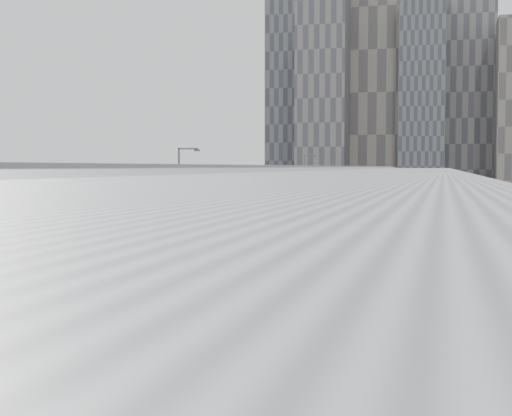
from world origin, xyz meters
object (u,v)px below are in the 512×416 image
(bus_4, at_px, (298,214))
(street_lamp_near, at_px, (181,189))
(shipping_container, at_px, (312,199))
(bus_0, at_px, (16,311))
(bus_6, at_px, (336,202))
(suv, at_px, (332,198))
(bus_3, at_px, (283,223))
(bus_5, at_px, (325,207))
(bus_1, at_px, (157,261))
(bus_2, at_px, (234,240))
(street_lamp_far, at_px, (306,178))

(bus_4, relative_size, street_lamp_near, 1.54)
(shipping_container, bearing_deg, bus_0, -84.66)
(bus_6, bearing_deg, shipping_container, 107.37)
(shipping_container, xyz_separation_m, suv, (1.27, 16.37, -0.49))
(bus_3, relative_size, street_lamp_near, 1.40)
(street_lamp_near, height_order, suv, street_lamp_near)
(street_lamp_near, bearing_deg, bus_5, 79.30)
(bus_1, bearing_deg, bus_6, 84.43)
(bus_2, distance_m, street_lamp_far, 64.44)
(bus_5, xyz_separation_m, shipping_container, (-7.89, 33.25, -0.48))
(bus_2, bearing_deg, bus_0, -86.05)
(bus_4, height_order, street_lamp_near, street_lamp_near)
(bus_0, height_order, bus_5, bus_5)
(bus_6, bearing_deg, bus_1, -93.50)
(bus_5, xyz_separation_m, bus_6, (-0.42, 13.55, -0.10))
(bus_5, relative_size, bus_6, 1.06)
(street_lamp_near, distance_m, street_lamp_far, 55.31)
(bus_2, distance_m, suv, 95.33)
(bus_0, relative_size, bus_3, 1.06)
(bus_5, bearing_deg, bus_6, 92.23)
(bus_4, bearing_deg, bus_3, -88.27)
(bus_6, bearing_deg, bus_5, -91.67)
(street_lamp_near, xyz_separation_m, suv, (0.32, 86.38, -4.39))
(bus_6, distance_m, street_lamp_far, 8.51)
(shipping_container, bearing_deg, street_lamp_far, -82.50)
(bus_6, bearing_deg, street_lamp_far, 136.02)
(shipping_container, bearing_deg, bus_6, -68.10)
(bus_4, bearing_deg, bus_0, -92.45)
(bus_5, bearing_deg, shipping_container, 103.83)
(bus_5, bearing_deg, bus_0, -89.56)
(bus_3, bearing_deg, suv, 97.82)
(street_lamp_near, relative_size, shipping_container, 1.29)
(bus_1, relative_size, street_lamp_near, 1.46)
(street_lamp_far, distance_m, shipping_container, 15.34)
(bus_0, height_order, bus_1, bus_0)
(bus_2, bearing_deg, street_lamp_near, 135.86)
(bus_5, bearing_deg, bus_4, -91.56)
(bus_0, bearing_deg, bus_2, 90.27)
(bus_3, bearing_deg, street_lamp_near, -127.30)
(bus_2, bearing_deg, bus_3, 95.47)
(bus_0, relative_size, bus_4, 0.96)
(shipping_container, relative_size, suv, 1.36)
(bus_3, distance_m, bus_6, 41.53)
(bus_3, relative_size, suv, 2.45)
(bus_5, xyz_separation_m, street_lamp_near, (-6.95, -36.77, 3.42))
(bus_1, relative_size, bus_2, 0.96)
(bus_2, distance_m, bus_3, 17.48)
(bus_3, relative_size, shipping_container, 1.80)
(suv, bearing_deg, street_lamp_far, -88.64)
(bus_1, height_order, bus_5, bus_5)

